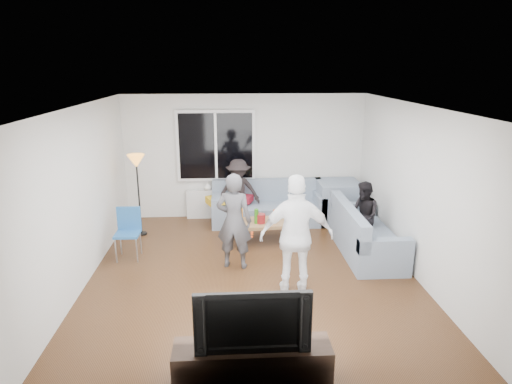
{
  "coord_description": "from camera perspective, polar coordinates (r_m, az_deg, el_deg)",
  "views": [
    {
      "loc": [
        -0.33,
        -6.3,
        3.15
      ],
      "look_at": [
        0.1,
        0.6,
        1.15
      ],
      "focal_mm": 30.79,
      "sensor_mm": 36.0,
      "label": 1
    }
  ],
  "objects": [
    {
      "name": "sofa_back_section",
      "position": [
        9.03,
        1.59,
        -1.44
      ],
      "size": [
        2.3,
        0.85,
        0.85
      ],
      "primitive_type": null,
      "color": "slate",
      "rests_on": "floor"
    },
    {
      "name": "window_glass",
      "position": [
        9.1,
        -5.24,
        5.94
      ],
      "size": [
        1.5,
        0.02,
        1.35
      ],
      "primitive_type": "cube",
      "color": "black",
      "rests_on": "window_frame"
    },
    {
      "name": "wall_front",
      "position": [
        4.0,
        1.59,
        -11.44
      ],
      "size": [
        5.0,
        0.04,
        2.6
      ],
      "primitive_type": "cube",
      "color": "silver",
      "rests_on": "ground"
    },
    {
      "name": "player_right",
      "position": [
        6.13,
        5.3,
        -5.72
      ],
      "size": [
        1.04,
        0.47,
        1.75
      ],
      "primitive_type": "imported",
      "rotation": [
        0.0,
        0.0,
        3.1
      ],
      "color": "white",
      "rests_on": "floor"
    },
    {
      "name": "window_frame",
      "position": [
        9.14,
        -5.23,
        5.99
      ],
      "size": [
        1.62,
        0.06,
        1.47
      ],
      "primitive_type": "cube",
      "color": "white",
      "rests_on": "wall_back"
    },
    {
      "name": "side_chair",
      "position": [
        7.67,
        -16.34,
        -5.32
      ],
      "size": [
        0.41,
        0.41,
        0.86
      ],
      "primitive_type": null,
      "rotation": [
        0.0,
        0.0,
        -0.02
      ],
      "color": "#245EA0",
      "rests_on": "floor"
    },
    {
      "name": "floor",
      "position": [
        7.06,
        -0.52,
        -10.54
      ],
      "size": [
        5.0,
        5.5,
        0.04
      ],
      "primitive_type": "cube",
      "color": "#56351C",
      "rests_on": "ground"
    },
    {
      "name": "cushion_red",
      "position": [
        9.03,
        -1.68,
        -0.87
      ],
      "size": [
        0.45,
        0.41,
        0.13
      ],
      "primitive_type": "cube",
      "rotation": [
        0.0,
        0.0,
        -0.38
      ],
      "color": "maroon",
      "rests_on": "sofa_back_section"
    },
    {
      "name": "radiator",
      "position": [
        9.4,
        -5.04,
        -1.52
      ],
      "size": [
        1.3,
        0.12,
        0.62
      ],
      "primitive_type": "cube",
      "color": "silver",
      "rests_on": "floor"
    },
    {
      "name": "vase",
      "position": [
        9.26,
        -6.31,
        0.72
      ],
      "size": [
        0.18,
        0.18,
        0.16
      ],
      "primitive_type": "imported",
      "rotation": [
        0.0,
        0.0,
        -0.16
      ],
      "color": "white",
      "rests_on": "radiator"
    },
    {
      "name": "floor_lamp",
      "position": [
        8.58,
        -14.98,
        -0.47
      ],
      "size": [
        0.32,
        0.32,
        1.56
      ],
      "primitive_type": null,
      "color": "orange",
      "rests_on": "floor"
    },
    {
      "name": "spectator_right",
      "position": [
        7.98,
        13.79,
        -2.98
      ],
      "size": [
        0.56,
        0.66,
        1.21
      ],
      "primitive_type": "imported",
      "rotation": [
        0.0,
        0.0,
        -1.38
      ],
      "color": "black",
      "rests_on": "floor"
    },
    {
      "name": "wall_right",
      "position": [
        7.16,
        20.03,
        0.15
      ],
      "size": [
        0.04,
        5.5,
        2.6
      ],
      "primitive_type": "cube",
      "color": "silver",
      "rests_on": "ground"
    },
    {
      "name": "wall_left",
      "position": [
        6.92,
        -21.86,
        -0.56
      ],
      "size": [
        0.04,
        5.5,
        2.6
      ],
      "primitive_type": "cube",
      "color": "silver",
      "rests_on": "ground"
    },
    {
      "name": "ceiling",
      "position": [
        6.33,
        -0.58,
        11.32
      ],
      "size": [
        5.0,
        5.5,
        0.04
      ],
      "primitive_type": "cube",
      "color": "white",
      "rests_on": "ground"
    },
    {
      "name": "cushion_yellow",
      "position": [
        8.96,
        -5.16,
        -1.08
      ],
      "size": [
        0.47,
        0.44,
        0.14
      ],
      "primitive_type": "cube",
      "rotation": [
        0.0,
        0.0,
        0.38
      ],
      "color": "gold",
      "rests_on": "sofa_back_section"
    },
    {
      "name": "tv_console",
      "position": [
        4.81,
        -0.48,
        -21.46
      ],
      "size": [
        1.6,
        0.4,
        0.44
      ],
      "primitive_type": "cube",
      "color": "#322119",
      "rests_on": "floor"
    },
    {
      "name": "pitcher",
      "position": [
        7.94,
        0.61,
        -3.47
      ],
      "size": [
        0.17,
        0.17,
        0.17
      ],
      "primitive_type": "cylinder",
      "color": "maroon",
      "rests_on": "coffee_table"
    },
    {
      "name": "sofa_right_section",
      "position": [
        7.83,
        14.2,
        -4.77
      ],
      "size": [
        2.0,
        0.85,
        0.85
      ],
      "primitive_type": null,
      "rotation": [
        0.0,
        0.0,
        1.57
      ],
      "color": "slate",
      "rests_on": "floor"
    },
    {
      "name": "bottle_d",
      "position": [
        7.95,
        2.47,
        -3.18
      ],
      "size": [
        0.07,
        0.07,
        0.25
      ],
      "primitive_type": "cylinder",
      "color": "#DC5313",
      "rests_on": "coffee_table"
    },
    {
      "name": "bottle_b",
      "position": [
        7.91,
        0.06,
        -3.17
      ],
      "size": [
        0.08,
        0.08,
        0.27
      ],
      "primitive_type": "cylinder",
      "color": "#2F7B16",
      "rests_on": "coffee_table"
    },
    {
      "name": "sofa_corner",
      "position": [
        9.27,
        10.58,
        -1.24
      ],
      "size": [
        0.85,
        0.85,
        0.85
      ],
      "primitive_type": "cube",
      "color": "slate",
      "rests_on": "floor"
    },
    {
      "name": "window_mullion",
      "position": [
        9.09,
        -5.24,
        5.93
      ],
      "size": [
        0.05,
        0.03,
        1.35
      ],
      "primitive_type": "cube",
      "color": "white",
      "rests_on": "window_frame"
    },
    {
      "name": "potted_plant",
      "position": [
        9.22,
        -2.64,
        1.46
      ],
      "size": [
        0.26,
        0.23,
        0.39
      ],
      "primitive_type": "imported",
      "rotation": [
        0.0,
        0.0,
        -0.28
      ],
      "color": "#286327",
      "rests_on": "radiator"
    },
    {
      "name": "wall_back",
      "position": [
        9.27,
        -1.45,
        4.61
      ],
      "size": [
        5.0,
        0.04,
        2.6
      ],
      "primitive_type": "cube",
      "color": "silver",
      "rests_on": "ground"
    },
    {
      "name": "coffee_table",
      "position": [
        8.11,
        0.53,
        -5.19
      ],
      "size": [
        1.15,
        0.7,
        0.4
      ],
      "primitive_type": "cube",
      "rotation": [
        0.0,
        0.0,
        0.1
      ],
      "color": "olive",
      "rests_on": "floor"
    },
    {
      "name": "television",
      "position": [
        4.49,
        -0.49,
        -15.91
      ],
      "size": [
        1.14,
        0.15,
        0.66
      ],
      "primitive_type": "imported",
      "color": "black",
      "rests_on": "tv_console"
    },
    {
      "name": "bottle_e",
      "position": [
        8.12,
        2.64,
        -2.93
      ],
      "size": [
        0.07,
        0.07,
        0.2
      ],
      "primitive_type": "cylinder",
      "color": "black",
      "rests_on": "coffee_table"
    },
    {
      "name": "spectator_back",
      "position": [
        8.95,
        -2.3,
        0.06
      ],
      "size": [
        0.89,
        0.54,
        1.35
      ],
      "primitive_type": "imported",
      "rotation": [
        0.0,
        0.0,
        -0.05
      ],
      "color": "black",
      "rests_on": "floor"
    },
    {
      "name": "player_left",
      "position": [
        6.96,
        -2.86,
        -3.81
      ],
      "size": [
        0.64,
        0.49,
        1.56
      ],
      "primitive_type": "imported",
      "rotation": [
        0.0,
        0.0,
        2.93
      ],
      "color": "#454549",
      "rests_on": "floor"
    },
    {
      "name": "bottle_a",
      "position": [
        8.05,
        -1.98,
        -2.96
      ],
      "size": [
        0.07,
        0.07,
        0.24
      ],
      "primitive_type": "cylinder",
      "color": "orange",
      "rests_on": "coffee_table"
    }
  ]
}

